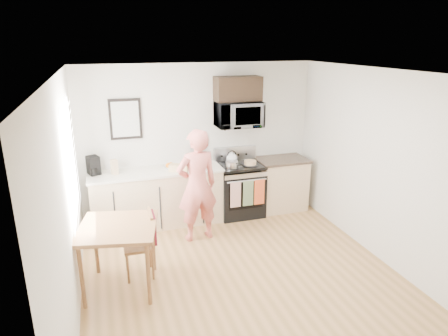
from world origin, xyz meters
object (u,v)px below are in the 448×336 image
object	(u,v)px
person	(197,186)
microwave	(238,114)
dining_table	(118,233)
chair	(147,235)
range	(240,191)
cake	(250,163)

from	to	relation	value
person	microwave	bearing A→B (deg)	-147.08
microwave	dining_table	xyz separation A→B (m)	(-2.14, -1.76, -1.02)
chair	range	bearing A→B (deg)	40.08
microwave	cake	distance (m)	0.84
person	cake	xyz separation A→B (m)	(1.06, 0.55, 0.10)
range	microwave	bearing A→B (deg)	90.06
dining_table	cake	distance (m)	2.76
range	microwave	xyz separation A→B (m)	(-0.00, 0.10, 1.32)
range	chair	size ratio (longest dim) A/B	1.33
dining_table	range	bearing A→B (deg)	37.78
range	chair	xyz separation A→B (m)	(-1.77, -1.45, 0.13)
microwave	range	bearing A→B (deg)	-89.94
chair	person	bearing A→B (deg)	43.10
microwave	chair	xyz separation A→B (m)	(-1.77, -1.55, -1.20)
dining_table	chair	bearing A→B (deg)	29.97
range	chair	distance (m)	2.29
chair	cake	world-z (taller)	cake
person	dining_table	distance (m)	1.57
range	microwave	world-z (taller)	microwave
person	cake	distance (m)	1.20
range	person	size ratio (longest dim) A/B	0.67
person	dining_table	world-z (taller)	person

